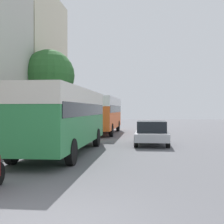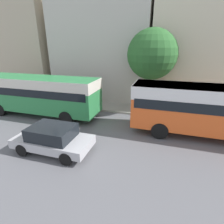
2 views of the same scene
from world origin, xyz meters
TOP-DOWN VIEW (x-y plane):
  - building_far_terrace at (-9.21, 21.67)m, footprint 6.02×9.51m
  - bus_lead at (-1.97, 9.03)m, footprint 2.57×9.53m
  - bus_following at (-1.85, 21.15)m, footprint 2.54×9.32m
  - car_crossing at (2.24, 13.05)m, footprint 1.93×3.99m
  - pedestrian_near_curb at (-5.15, 10.81)m, footprint 0.42×0.42m
  - street_tree at (-5.21, 17.14)m, footprint 3.77×3.77m

SIDE VIEW (x-z plane):
  - car_crossing at x=2.24m, z-range 0.04..1.43m
  - pedestrian_near_curb at x=-5.15m, z-range 0.17..2.01m
  - bus_lead at x=-1.97m, z-range 0.45..3.45m
  - bus_following at x=-1.85m, z-range 0.46..3.52m
  - street_tree at x=-5.21m, z-range 1.40..7.73m
  - building_far_terrace at x=-9.21m, z-range 0.00..12.34m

